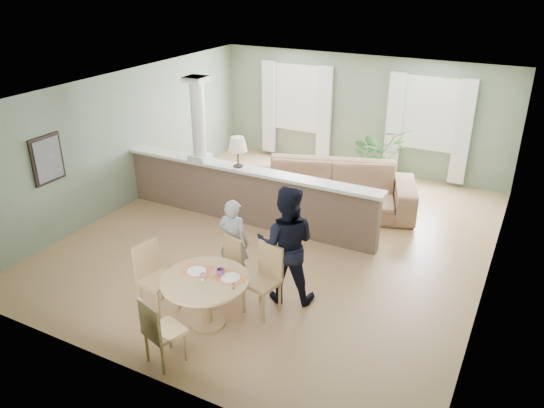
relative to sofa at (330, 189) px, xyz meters
The scene contains 12 objects.
ground 1.52m from the sofa, 103.27° to the right, with size 8.00×8.00×0.00m, color tan.
room_shell 1.58m from the sofa, 114.87° to the right, with size 7.02×8.02×2.71m.
pony_wall 1.80m from the sofa, 137.55° to the right, with size 5.32×0.38×2.70m.
sofa is the anchor object (origin of this frame).
houseplant 1.78m from the sofa, 76.21° to the left, with size 1.24×1.08×1.38m, color #2F5F26.
dining_table 4.20m from the sofa, 91.47° to the right, with size 1.20×1.20×0.82m.
chair_far_boy 3.39m from the sofa, 94.79° to the right, with size 0.49×0.49×0.88m.
chair_far_man 3.55m from the sofa, 82.96° to the right, with size 0.54×0.54×1.01m.
chair_near 5.14m from the sofa, 91.76° to the right, with size 0.53×0.53×0.93m.
chair_side 4.34m from the sofa, 102.98° to the right, with size 0.54×0.54×1.02m.
child_person 3.10m from the sofa, 96.62° to the right, with size 0.50×0.33×1.38m, color #9F9FA4.
man_person 3.21m from the sofa, 79.68° to the right, with size 0.87×0.68×1.80m, color black.
Camera 1 is at (3.80, -7.71, 4.58)m, focal length 35.00 mm.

